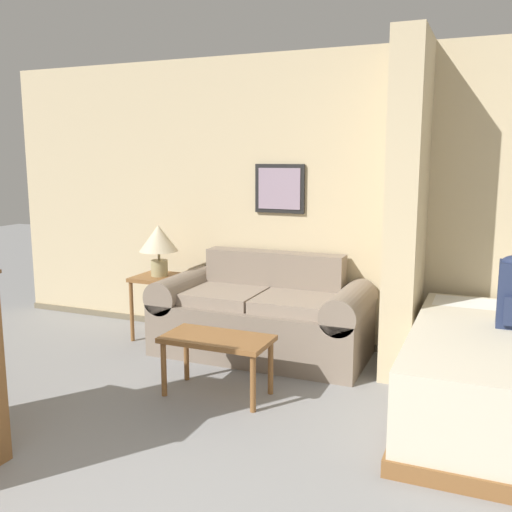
# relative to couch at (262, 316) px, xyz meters

# --- Properties ---
(wall_back) EXTENTS (6.81, 0.16, 2.60)m
(wall_back) POSITION_rel_couch_xyz_m (0.44, 0.49, 0.96)
(wall_back) COLOR #CCB78E
(wall_back) RESTS_ON ground_plane
(wall_partition_pillar) EXTENTS (0.24, 0.72, 2.60)m
(wall_partition_pillar) POSITION_rel_couch_xyz_m (1.17, 0.07, 0.97)
(wall_partition_pillar) COLOR #CCB78E
(wall_partition_pillar) RESTS_ON ground_plane
(couch) EXTENTS (1.84, 0.84, 0.85)m
(couch) POSITION_rel_couch_xyz_m (0.00, 0.00, 0.00)
(couch) COLOR gray
(couch) RESTS_ON ground_plane
(coffee_table) EXTENTS (0.77, 0.41, 0.44)m
(coffee_table) POSITION_rel_couch_xyz_m (0.04, -0.95, 0.05)
(coffee_table) COLOR brown
(coffee_table) RESTS_ON ground_plane
(side_table) EXTENTS (0.44, 0.44, 0.60)m
(side_table) POSITION_rel_couch_xyz_m (-1.05, 0.04, 0.16)
(side_table) COLOR brown
(side_table) RESTS_ON ground_plane
(table_lamp) EXTENTS (0.36, 0.36, 0.48)m
(table_lamp) POSITION_rel_couch_xyz_m (-1.05, 0.04, 0.59)
(table_lamp) COLOR tan
(table_lamp) RESTS_ON side_table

